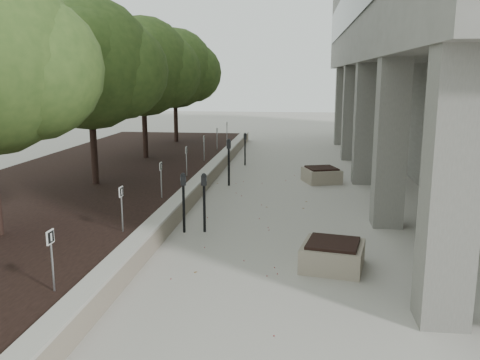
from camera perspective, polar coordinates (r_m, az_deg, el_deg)
The scene contains 20 objects.
ground at distance 7.33m, azimuth -4.36°, elevation -17.67°, with size 90.00×90.00×0.00m, color #A49E96.
retaining_wall at distance 15.92m, azimuth -4.55°, elevation -0.46°, with size 0.39×26.00×0.50m, color gray, non-canonical shape.
planting_bed at distance 17.04m, azimuth -16.75°, elevation -0.29°, with size 7.00×26.00×0.40m, color black.
crabapple_tree_3 at distance 15.51m, azimuth -16.47°, elevation 9.48°, with size 4.60×4.00×5.44m, color #304B1C, non-canonical shape.
crabapple_tree_4 at distance 20.20m, azimuth -10.83°, elevation 10.15°, with size 4.60×4.00×5.44m, color #304B1C, non-canonical shape.
crabapple_tree_5 at distance 25.01m, azimuth -7.33°, elevation 10.51°, with size 4.60×4.00×5.44m, color #304B1C, non-canonical shape.
parking_sign_2 at distance 8.14m, azimuth -20.38°, elevation -8.53°, with size 0.04×0.22×0.96m, color black, non-canonical shape.
parking_sign_3 at distance 10.76m, azimuth -13.15°, elevation -3.22°, with size 0.04×0.22×0.96m, color black, non-canonical shape.
parking_sign_4 at distance 13.54m, azimuth -8.85°, elevation -0.01°, with size 0.04×0.22×0.96m, color black, non-canonical shape.
parking_sign_5 at distance 16.40m, azimuth -6.04°, elevation 2.10°, with size 0.04×0.22×0.96m, color black, non-canonical shape.
parking_sign_6 at distance 19.30m, azimuth -4.06°, elevation 3.58°, with size 0.04×0.22×0.96m, color black, non-canonical shape.
parking_sign_7 at distance 22.22m, azimuth -2.60°, elevation 4.66°, with size 0.04×0.22×0.96m, color black, non-canonical shape.
parking_sign_8 at distance 25.17m, azimuth -1.48°, elevation 5.49°, with size 0.04×0.22×0.96m, color black, non-canonical shape.
parking_meter_2 at distance 11.75m, azimuth -6.36°, elevation -2.57°, with size 0.14×0.10×1.42m, color black, non-canonical shape.
parking_meter_3 at distance 11.75m, azimuth -4.04°, elevation -2.56°, with size 0.14×0.10×1.40m, color black, non-canonical shape.
parking_meter_4 at distance 16.70m, azimuth -1.27°, elevation 2.01°, with size 0.16×0.11×1.57m, color black, non-canonical shape.
parking_meter_5 at distance 20.53m, azimuth 0.57°, elevation 3.50°, with size 0.13×0.09×1.33m, color black, non-canonical shape.
planter_front at distance 9.85m, azimuth 10.38°, elevation -8.27°, with size 1.12×1.12×0.52m, color gray, non-canonical shape.
planter_back at distance 17.54m, azimuth 9.15°, elevation 0.59°, with size 1.11×1.11×0.52m, color gray, non-canonical shape.
berry_scatter at distance 11.89m, azimuth -0.15°, elevation -5.82°, with size 3.30×14.10×0.02m, color maroon, non-canonical shape.
Camera 1 is at (1.29, -6.26, 3.59)m, focal length 37.93 mm.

